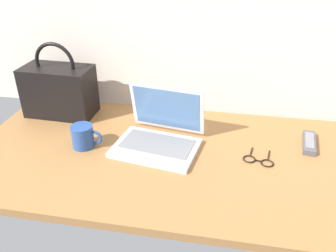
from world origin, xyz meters
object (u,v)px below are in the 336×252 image
at_px(eyeglasses, 258,160).
at_px(handbag, 59,90).
at_px(laptop, 160,134).
at_px(remote_control_near, 309,143).
at_px(coffee_mug, 83,136).

bearing_deg(eyeglasses, handbag, 165.37).
height_order(laptop, remote_control_near, laptop).
relative_size(remote_control_near, handbag, 0.50).
bearing_deg(coffee_mug, handbag, 129.86).
bearing_deg(coffee_mug, laptop, 13.68).
distance_m(laptop, remote_control_near, 0.58).
bearing_deg(eyeglasses, coffee_mug, -178.19).
xyz_separation_m(eyeglasses, handbag, (-0.86, 0.23, 0.11)).
relative_size(eyeglasses, handbag, 0.36).
distance_m(coffee_mug, handbag, 0.33).
bearing_deg(handbag, eyeglasses, -14.63).
bearing_deg(remote_control_near, coffee_mug, -169.04).
bearing_deg(laptop, remote_control_near, 9.59).
height_order(eyeglasses, handbag, handbag).
bearing_deg(laptop, handbag, 160.10).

